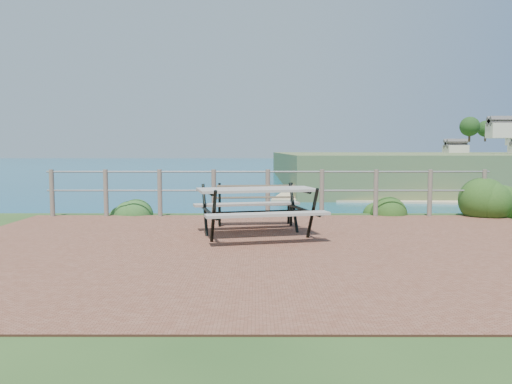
# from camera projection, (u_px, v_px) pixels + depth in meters

# --- Properties ---
(ground) EXTENTS (10.00, 7.00, 0.12)m
(ground) POSITION_uv_depth(u_px,v_px,m) (273.00, 248.00, 7.31)
(ground) COLOR brown
(ground) RESTS_ON ground
(ocean) EXTENTS (1200.00, 1200.00, 0.00)m
(ocean) POSITION_uv_depth(u_px,v_px,m) (257.00, 153.00, 206.60)
(ocean) COLOR #156E82
(ocean) RESTS_ON ground
(safety_railing) EXTENTS (9.40, 0.10, 1.00)m
(safety_railing) POSITION_uv_depth(u_px,v_px,m) (268.00, 190.00, 10.60)
(safety_railing) COLOR #6B5B4C
(safety_railing) RESTS_ON ground
(picnic_table) EXTENTS (2.00, 1.59, 0.79)m
(picnic_table) POSITION_uv_depth(u_px,v_px,m) (257.00, 207.00, 8.09)
(picnic_table) COLOR gray
(picnic_table) RESTS_ON ground
(park_bench) EXTENTS (1.47, 0.50, 0.81)m
(park_bench) POSITION_uv_depth(u_px,v_px,m) (255.00, 198.00, 9.36)
(park_bench) COLOR brown
(park_bench) RESTS_ON ground
(shrub_right_edge) EXTENTS (1.16, 1.16, 1.65)m
(shrub_right_edge) POSITION_uv_depth(u_px,v_px,m) (495.00, 217.00, 10.72)
(shrub_right_edge) COLOR #1F4515
(shrub_right_edge) RESTS_ON ground
(shrub_lip_west) EXTENTS (0.75, 0.75, 0.48)m
(shrub_lip_west) POSITION_uv_depth(u_px,v_px,m) (130.00, 215.00, 10.95)
(shrub_lip_west) COLOR #1F5321
(shrub_lip_west) RESTS_ON ground
(shrub_lip_east) EXTENTS (0.83, 0.83, 0.59)m
(shrub_lip_east) POSITION_uv_depth(u_px,v_px,m) (382.00, 213.00, 11.27)
(shrub_lip_east) COLOR #1F4515
(shrub_lip_east) RESTS_ON ground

